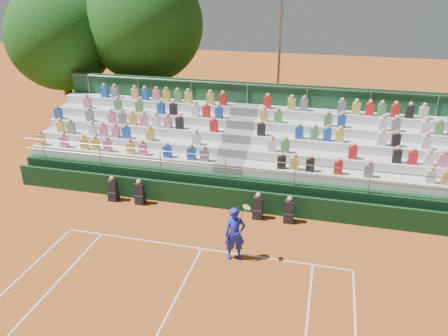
% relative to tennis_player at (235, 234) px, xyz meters
% --- Properties ---
extents(ground, '(90.00, 90.00, 0.00)m').
position_rel_tennis_player_xyz_m(ground, '(-1.33, 0.27, -1.01)').
color(ground, '#A6511B').
rests_on(ground, ground).
extents(courtside_wall, '(20.00, 0.15, 1.00)m').
position_rel_tennis_player_xyz_m(courtside_wall, '(-1.33, 3.47, -0.51)').
color(courtside_wall, black).
rests_on(courtside_wall, ground).
extents(line_officials, '(8.31, 0.40, 1.19)m').
position_rel_tennis_player_xyz_m(line_officials, '(-2.35, 3.02, -0.54)').
color(line_officials, black).
rests_on(line_officials, ground).
extents(grandstand, '(20.00, 5.20, 4.40)m').
position_rel_tennis_player_xyz_m(grandstand, '(-1.33, 6.70, 0.07)').
color(grandstand, black).
rests_on(grandstand, ground).
extents(tennis_player, '(0.96, 0.71, 2.22)m').
position_rel_tennis_player_xyz_m(tennis_player, '(0.00, 0.00, 0.00)').
color(tennis_player, '#1823B5').
rests_on(tennis_player, ground).
extents(tree_west, '(6.30, 6.30, 9.11)m').
position_rel_tennis_player_xyz_m(tree_west, '(-13.20, 10.99, 4.93)').
color(tree_west, '#3B2715').
rests_on(tree_west, ground).
extents(tree_east, '(6.98, 6.98, 10.17)m').
position_rel_tennis_player_xyz_m(tree_east, '(-8.40, 12.53, 5.65)').
color(tree_east, '#3B2715').
rests_on(tree_east, ground).
extents(floodlight_mast, '(0.60, 0.25, 8.99)m').
position_rel_tennis_player_xyz_m(floodlight_mast, '(-0.46, 14.26, 4.17)').
color(floodlight_mast, gray).
rests_on(floodlight_mast, ground).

